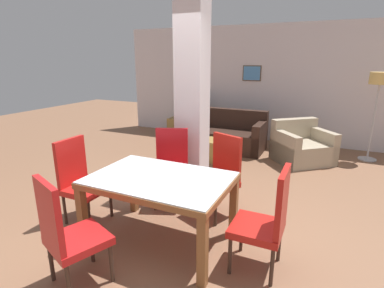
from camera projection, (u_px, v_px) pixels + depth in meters
name	position (u px, v px, depth m)	size (l,w,h in m)	color
ground_plane	(162.00, 240.00, 3.30)	(18.00, 18.00, 0.00)	brown
back_wall	(263.00, 84.00, 7.10)	(7.20, 0.09, 2.70)	silver
divider_pillar	(192.00, 100.00, 4.32)	(0.40, 0.38, 2.70)	silver
dining_table	(160.00, 191.00, 3.14)	(1.45, 0.99, 0.75)	brown
dining_chair_far_right	(220.00, 174.00, 3.76)	(0.60, 0.60, 1.02)	red
dining_chair_near_left	(67.00, 232.00, 2.50)	(0.60, 0.60, 1.02)	red
dining_chair_far_left	(171.00, 165.00, 4.08)	(0.60, 0.60, 1.02)	red
dining_chair_head_left	(80.00, 178.00, 3.61)	(0.46, 0.46, 1.02)	red
dining_chair_head_right	(267.00, 219.00, 2.70)	(0.46, 0.46, 1.02)	red
sofa	(225.00, 135.00, 6.64)	(1.72, 0.86, 0.85)	#321F18
armchair	(302.00, 148.00, 5.77)	(1.27, 1.26, 0.79)	tan
coffee_table	(207.00, 149.00, 5.87)	(0.77, 0.47, 0.43)	olive
bottle	(203.00, 135.00, 5.79)	(0.08, 0.08, 0.22)	#4C2D14
tv_stand	(191.00, 127.00, 7.88)	(1.23, 0.40, 0.41)	#9E7B40
tv_screen	(191.00, 109.00, 7.75)	(0.77, 0.37, 0.57)	black
floor_lamp	(379.00, 86.00, 5.56)	(0.37, 0.37, 1.70)	#B7B7BC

